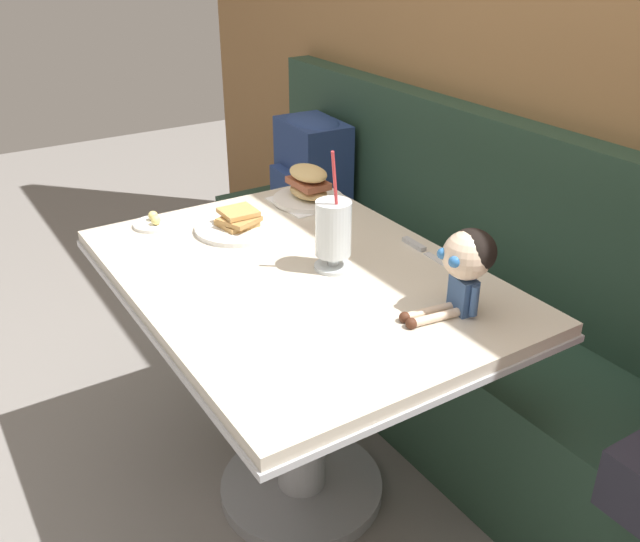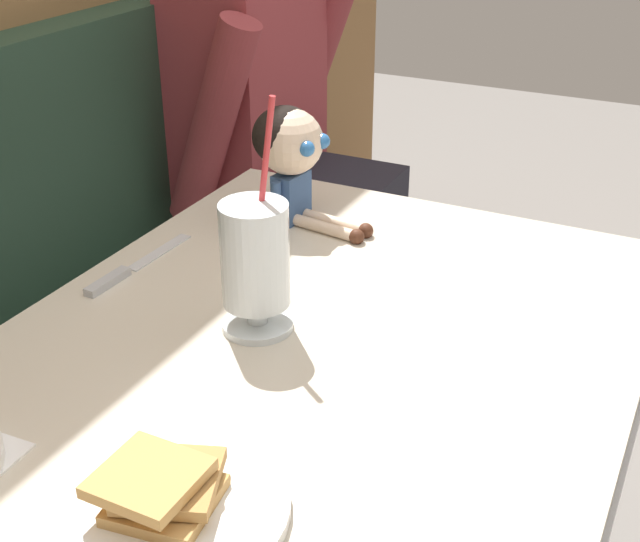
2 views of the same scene
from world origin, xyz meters
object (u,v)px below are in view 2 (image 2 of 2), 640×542
(butter_knife, at_px, (123,273))
(seated_doll, at_px, (291,148))
(milkshake_glass, at_px, (255,260))
(diner_patron, at_px, (262,107))
(toast_plate, at_px, (163,501))

(butter_knife, relative_size, seated_doll, 1.05)
(milkshake_glass, height_order, diner_patron, diner_patron)
(seated_doll, distance_m, diner_patron, 0.67)
(butter_knife, height_order, diner_patron, diner_patron)
(diner_patron, bearing_deg, toast_plate, -154.31)
(diner_patron, bearing_deg, milkshake_glass, -150.60)
(butter_knife, distance_m, seated_doll, 0.35)
(toast_plate, bearing_deg, seated_doll, 17.91)
(toast_plate, xyz_separation_m, seated_doll, (0.68, 0.22, 0.11))
(butter_knife, xyz_separation_m, diner_patron, (0.84, 0.24, -0.00))
(milkshake_glass, bearing_deg, seated_doll, 20.69)
(milkshake_glass, distance_m, seated_doll, 0.36)
(toast_plate, height_order, butter_knife, toast_plate)
(milkshake_glass, distance_m, diner_patron, 1.02)
(toast_plate, bearing_deg, butter_knife, 42.28)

